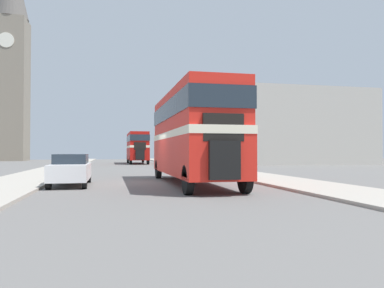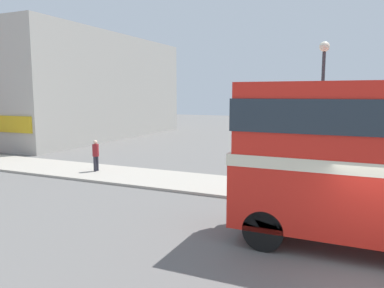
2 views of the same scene
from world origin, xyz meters
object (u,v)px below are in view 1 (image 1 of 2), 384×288
Objects in this scene: bicycle_on_pavement at (187,161)px; bus_distant at (137,145)px; pedestrian_walking at (211,158)px; double_decker_bus at (192,130)px; street_lamp at (237,113)px; car_parked_near at (71,169)px; church_tower at (10,52)px.

bus_distant is at bearing 120.67° from bicycle_on_pavement.
pedestrian_walking is at bearing -73.05° from bus_distant.
pedestrian_walking is 0.93× the size of bicycle_on_pavement.
street_lamp is (3.56, 3.42, 1.30)m from double_decker_bus.
car_parked_near is 2.41× the size of bicycle_on_pavement.
pedestrian_walking is (4.94, 14.69, -1.60)m from double_decker_bus.
street_lamp is 0.16× the size of church_tower.
street_lamp is at bearing 43.85° from double_decker_bus.
double_decker_bus reaches higher than pedestrian_walking.
street_lamp reaches higher than bicycle_on_pavement.
car_parked_near is at bearing 175.70° from double_decker_bus.
church_tower is at bearing 116.80° from street_lamp.
bicycle_on_pavement is (10.37, 23.37, -0.29)m from car_parked_near.
double_decker_bus is 1.85× the size of street_lamp.
car_parked_near is 0.11× the size of church_tower.
car_parked_near is 17.83m from pedestrian_walking.
pedestrian_walking reaches higher than car_parked_near.
bus_distant reaches higher than car_parked_near.
bicycle_on_pavement is at bearing -59.33° from bus_distant.
pedestrian_walking is 9.14m from bicycle_on_pavement.
church_tower is at bearing 132.14° from bicycle_on_pavement.
double_decker_bus is 32.26m from bus_distant.
pedestrian_walking is 49.05m from church_tower.
car_parked_near is at bearing -162.25° from street_lamp.
church_tower reaches higher than bus_distant.
street_lamp is (-1.38, -11.27, 2.91)m from pedestrian_walking.
church_tower reaches higher than pedestrian_walking.
church_tower is (-21.06, 52.16, 16.42)m from double_decker_bus.
street_lamp is at bearing -82.16° from bus_distant.
bicycle_on_pavement is at bearing -47.86° from church_tower.
bus_distant is 32.31m from car_parked_near.
bus_distant is 5.38× the size of bicycle_on_pavement.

